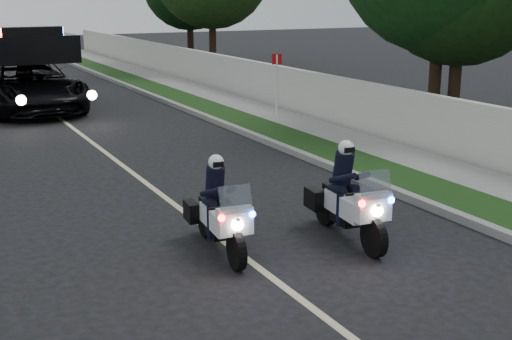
{
  "coord_description": "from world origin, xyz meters",
  "views": [
    {
      "loc": [
        -4.23,
        -7.5,
        3.86
      ],
      "look_at": [
        0.8,
        2.18,
        1.0
      ],
      "focal_mm": 47.21,
      "sensor_mm": 36.0,
      "label": 1
    }
  ],
  "objects": [
    {
      "name": "police_moto_right",
      "position": [
        1.83,
        0.95,
        0.0
      ],
      "size": [
        0.87,
        1.97,
        1.63
      ],
      "primitive_type": null,
      "rotation": [
        0.0,
        0.0,
        -0.11
      ],
      "color": "silver",
      "rests_on": "ground"
    },
    {
      "name": "tree_right_d",
      "position": [
        9.74,
        24.12,
        0.0
      ],
      "size": [
        7.32,
        7.32,
        9.93
      ],
      "primitive_type": null,
      "rotation": [
        0.0,
        0.0,
        0.27
      ],
      "color": "#214316",
      "rests_on": "ground"
    },
    {
      "name": "tree_right_c",
      "position": [
        10.07,
        7.34,
        0.0
      ],
      "size": [
        6.49,
        6.49,
        8.44
      ],
      "primitive_type": null,
      "rotation": [
        0.0,
        0.0,
        0.35
      ],
      "color": "#163510",
      "rests_on": "ground"
    },
    {
      "name": "police_suv",
      "position": [
        -0.56,
        16.32,
        0.0
      ],
      "size": [
        3.18,
        6.41,
        3.06
      ],
      "primitive_type": "imported",
      "rotation": [
        0.0,
        0.0,
        0.04
      ],
      "color": "black",
      "rests_on": "ground"
    },
    {
      "name": "police_moto_left",
      "position": [
        -0.23,
        1.41,
        0.0
      ],
      "size": [
        0.8,
        1.84,
        1.52
      ],
      "primitive_type": null,
      "rotation": [
        0.0,
        0.0,
        -0.1
      ],
      "color": "silver",
      "rests_on": "ground"
    },
    {
      "name": "curb_right",
      "position": [
        4.1,
        10.0,
        0.07
      ],
      "size": [
        0.2,
        60.0,
        0.15
      ],
      "primitive_type": "cube",
      "color": "gray",
      "rests_on": "ground"
    },
    {
      "name": "lane_marking",
      "position": [
        0.0,
        10.0,
        0.0
      ],
      "size": [
        0.12,
        50.0,
        0.01
      ],
      "primitive_type": "cube",
      "color": "#BFB78C",
      "rests_on": "ground"
    },
    {
      "name": "sign_post",
      "position": [
        6.0,
        10.78,
        0.0
      ],
      "size": [
        0.36,
        0.36,
        2.15
      ],
      "primitive_type": null,
      "rotation": [
        0.0,
        0.0,
        -0.08
      ],
      "color": "#AF0C26",
      "rests_on": "ground"
    },
    {
      "name": "ground",
      "position": [
        0.0,
        0.0,
        0.0
      ],
      "size": [
        120.0,
        120.0,
        0.0
      ],
      "primitive_type": "plane",
      "color": "black",
      "rests_on": "ground"
    },
    {
      "name": "tree_right_b",
      "position": [
        9.65,
        7.72,
        0.0
      ],
      "size": [
        6.97,
        6.97,
        9.9
      ],
      "primitive_type": null,
      "rotation": [
        0.0,
        0.0,
        -0.19
      ],
      "color": "#143C14",
      "rests_on": "ground"
    },
    {
      "name": "property_wall",
      "position": [
        7.1,
        10.0,
        0.75
      ],
      "size": [
        0.22,
        60.0,
        1.5
      ],
      "primitive_type": "cube",
      "color": "beige",
      "rests_on": "ground"
    },
    {
      "name": "grass_verge",
      "position": [
        4.8,
        10.0,
        0.08
      ],
      "size": [
        1.2,
        60.0,
        0.16
      ],
      "primitive_type": "cube",
      "color": "#193814",
      "rests_on": "ground"
    },
    {
      "name": "tree_right_e",
      "position": [
        10.29,
        28.45,
        0.0
      ],
      "size": [
        5.77,
        5.77,
        8.72
      ],
      "primitive_type": null,
      "rotation": [
        0.0,
        0.0,
        0.11
      ],
      "color": "black",
      "rests_on": "ground"
    },
    {
      "name": "sidewalk_right",
      "position": [
        6.1,
        10.0,
        0.08
      ],
      "size": [
        1.4,
        60.0,
        0.16
      ],
      "primitive_type": "cube",
      "color": "gray",
      "rests_on": "ground"
    }
  ]
}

